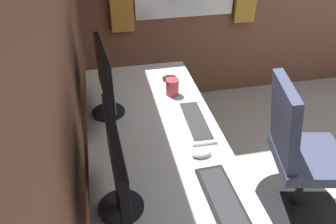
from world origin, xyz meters
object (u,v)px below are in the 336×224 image
object	(u,v)px
mouse_main	(201,153)
mouse_spare	(169,78)
coffee_mug	(172,87)
office_chair	(297,159)
monitor_primary	(105,77)
keyboard_main	(223,200)
monitor_secondary	(117,166)
keyboard_spare	(195,121)
drawer_pedestal	(155,195)

from	to	relation	value
mouse_main	mouse_spare	bearing A→B (deg)	-0.53
coffee_mug	office_chair	bearing A→B (deg)	-124.91
monitor_primary	office_chair	bearing A→B (deg)	-107.58
keyboard_main	mouse_main	xyz separation A→B (m)	(0.31, 0.01, 0.01)
keyboard_main	mouse_spare	xyz separation A→B (m)	(1.13, 0.00, 0.01)
monitor_secondary	coffee_mug	world-z (taller)	monitor_secondary
monitor_secondary	keyboard_spare	distance (m)	0.76
monitor_primary	mouse_main	world-z (taller)	monitor_primary
monitor_secondary	coffee_mug	xyz separation A→B (m)	(0.88, -0.42, -0.19)
keyboard_spare	coffee_mug	bearing A→B (deg)	10.59
monitor_primary	coffee_mug	world-z (taller)	monitor_primary
keyboard_spare	drawer_pedestal	bearing A→B (deg)	119.66
drawer_pedestal	mouse_spare	world-z (taller)	mouse_spare
keyboard_main	mouse_main	bearing A→B (deg)	1.80
monitor_secondary	mouse_main	distance (m)	0.56
keyboard_main	coffee_mug	bearing A→B (deg)	1.49
mouse_main	office_chair	xyz separation A→B (m)	(0.13, -0.69, -0.29)
monitor_secondary	mouse_spare	distance (m)	1.18
mouse_spare	monitor_primary	bearing A→B (deg)	126.07
monitor_secondary	mouse_spare	xyz separation A→B (m)	(1.07, -0.44, -0.23)
keyboard_main	keyboard_spare	size ratio (longest dim) A/B	1.00
coffee_mug	monitor_secondary	bearing A→B (deg)	154.42
keyboard_main	keyboard_spare	distance (m)	0.60
keyboard_main	office_chair	xyz separation A→B (m)	(0.45, -0.68, -0.28)
mouse_main	office_chair	distance (m)	0.76
monitor_secondary	coffee_mug	size ratio (longest dim) A/B	4.15
mouse_spare	coffee_mug	size ratio (longest dim) A/B	0.81
mouse_spare	office_chair	bearing A→B (deg)	-135.09
drawer_pedestal	keyboard_main	xyz separation A→B (m)	(-0.44, -0.24, 0.39)
monitor_primary	drawer_pedestal	bearing A→B (deg)	-149.94
mouse_main	mouse_spare	size ratio (longest dim) A/B	1.00
keyboard_spare	mouse_spare	xyz separation A→B (m)	(0.54, 0.04, 0.01)
keyboard_spare	mouse_spare	distance (m)	0.54
keyboard_main	mouse_spare	bearing A→B (deg)	0.12
mouse_spare	office_chair	distance (m)	1.01
monitor_primary	monitor_secondary	world-z (taller)	same
mouse_spare	keyboard_spare	bearing A→B (deg)	-175.51
keyboard_spare	mouse_main	xyz separation A→B (m)	(-0.28, 0.05, 0.01)
keyboard_spare	office_chair	distance (m)	0.72
keyboard_spare	mouse_main	bearing A→B (deg)	170.09
mouse_spare	keyboard_main	bearing A→B (deg)	-179.88
monitor_primary	coffee_mug	distance (m)	0.49
mouse_spare	mouse_main	bearing A→B (deg)	179.47
monitor_primary	keyboard_spare	distance (m)	0.58
drawer_pedestal	monitor_secondary	world-z (taller)	monitor_secondary
monitor_secondary	mouse_spare	bearing A→B (deg)	-22.45
mouse_main	drawer_pedestal	bearing A→B (deg)	61.15
monitor_primary	keyboard_spare	world-z (taller)	monitor_primary
mouse_main	mouse_spare	distance (m)	0.82
mouse_main	keyboard_spare	bearing A→B (deg)	-9.91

